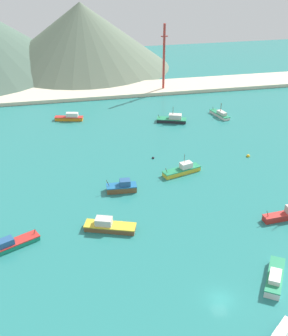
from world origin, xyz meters
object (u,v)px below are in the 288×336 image
object	(u,v)px
fishing_boat_10	(275,277)
buoy_1	(248,156)
fishing_boat_7	(122,187)
buoy_0	(153,158)
radio_tower	(164,58)
fishing_boat_0	(182,170)
fishing_boat_6	(70,117)
fishing_boat_5	(11,244)
fishing_boat_8	(173,119)
fishing_boat_11	(220,114)
fishing_boat_1	(109,226)

from	to	relation	value
fishing_boat_10	buoy_1	distance (m)	46.11
fishing_boat_7	buoy_0	world-z (taller)	fishing_boat_7
buoy_0	radio_tower	size ratio (longest dim) A/B	0.03
fishing_boat_0	fishing_boat_6	distance (m)	46.18
fishing_boat_5	fishing_boat_6	world-z (taller)	fishing_boat_6
fishing_boat_6	fishing_boat_10	world-z (taller)	fishing_boat_6
fishing_boat_8	fishing_boat_11	world-z (taller)	fishing_boat_8
fishing_boat_1	fishing_boat_5	world-z (taller)	fishing_boat_1
fishing_boat_8	fishing_boat_10	distance (m)	70.21
fishing_boat_5	fishing_boat_7	size ratio (longest dim) A/B	1.48
fishing_boat_7	fishing_boat_11	world-z (taller)	fishing_boat_11
fishing_boat_0	buoy_0	world-z (taller)	fishing_boat_0
radio_tower	fishing_boat_7	bearing A→B (deg)	-111.34
fishing_boat_11	buoy_0	size ratio (longest dim) A/B	12.41
fishing_boat_6	fishing_boat_7	world-z (taller)	fishing_boat_7
fishing_boat_7	radio_tower	bearing A→B (deg)	68.66
fishing_boat_1	fishing_boat_6	bearing A→B (deg)	94.26
fishing_boat_5	fishing_boat_11	distance (m)	80.68
fishing_boat_6	fishing_boat_7	distance (m)	45.14
fishing_boat_0	fishing_boat_11	bearing A→B (deg)	56.65
fishing_boat_0	buoy_0	size ratio (longest dim) A/B	14.13
fishing_boat_7	fishing_boat_11	size ratio (longest dim) A/B	0.79
fishing_boat_8	radio_tower	bearing A→B (deg)	81.95
fishing_boat_1	fishing_boat_7	bearing A→B (deg)	70.74
buoy_0	buoy_1	world-z (taller)	buoy_1
fishing_boat_0	buoy_1	xyz separation A→B (m)	(19.06, 5.01, -0.73)
fishing_boat_0	fishing_boat_8	world-z (taller)	fishing_boat_0
fishing_boat_0	fishing_boat_5	distance (m)	43.97
fishing_boat_1	fishing_boat_11	world-z (taller)	fishing_boat_11
fishing_boat_8	buoy_1	distance (m)	29.48
fishing_boat_0	fishing_boat_8	distance (m)	31.90
fishing_boat_7	buoy_0	distance (m)	17.42
fishing_boat_7	fishing_boat_11	distance (m)	53.02
fishing_boat_6	radio_tower	bearing A→B (deg)	30.95
fishing_boat_8	fishing_boat_6	bearing A→B (deg)	165.84
fishing_boat_6	fishing_boat_8	world-z (taller)	fishing_boat_8
fishing_boat_10	fishing_boat_11	world-z (taller)	fishing_boat_11
fishing_boat_10	buoy_0	world-z (taller)	fishing_boat_10
fishing_boat_8	buoy_0	size ratio (longest dim) A/B	13.22
fishing_boat_8	fishing_boat_7	bearing A→B (deg)	-120.31
fishing_boat_0	radio_tower	world-z (taller)	radio_tower
fishing_boat_6	fishing_boat_8	distance (m)	31.45
fishing_boat_0	radio_tower	distance (m)	61.58
fishing_boat_11	buoy_0	distance (m)	35.89
buoy_0	buoy_1	distance (m)	24.59
fishing_boat_6	radio_tower	size ratio (longest dim) A/B	0.37
fishing_boat_1	fishing_boat_8	distance (m)	56.75
fishing_boat_7	fishing_boat_11	bearing A→B (deg)	45.66
fishing_boat_7	fishing_boat_6	bearing A→B (deg)	101.70
fishing_boat_0	fishing_boat_7	size ratio (longest dim) A/B	1.44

